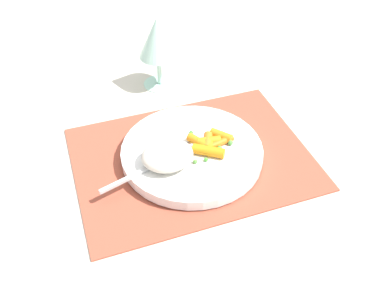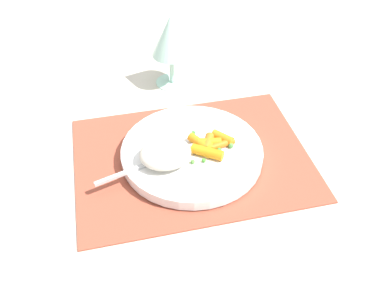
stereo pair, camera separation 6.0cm
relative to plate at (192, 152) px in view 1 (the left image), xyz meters
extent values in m
plane|color=beige|center=(0.00, 0.00, -0.02)|extent=(2.40, 2.40, 0.00)
cube|color=#9E4733|center=(0.00, 0.00, -0.01)|extent=(0.40, 0.30, 0.01)
cylinder|color=white|center=(0.00, 0.00, 0.00)|extent=(0.25, 0.25, 0.02)
ellipsoid|color=beige|center=(-0.05, -0.02, 0.03)|extent=(0.09, 0.08, 0.03)
cylinder|color=orange|center=(0.06, 0.01, 0.02)|extent=(0.04, 0.04, 0.02)
cylinder|color=orange|center=(0.02, 0.00, 0.02)|extent=(0.04, 0.05, 0.02)
cylinder|color=orange|center=(0.03, 0.00, 0.02)|extent=(0.04, 0.02, 0.02)
cylinder|color=orange|center=(0.03, -0.01, 0.02)|extent=(0.03, 0.05, 0.01)
cylinder|color=orange|center=(0.02, -0.02, 0.02)|extent=(0.05, 0.05, 0.02)
cylinder|color=orange|center=(0.05, -0.01, 0.02)|extent=(0.05, 0.02, 0.01)
cylinder|color=orange|center=(0.03, 0.00, 0.02)|extent=(0.03, 0.04, 0.02)
sphere|color=green|center=(0.01, 0.00, 0.01)|extent=(0.01, 0.01, 0.01)
sphere|color=green|center=(0.01, -0.04, 0.01)|extent=(0.01, 0.01, 0.01)
sphere|color=#579B3E|center=(-0.01, -0.04, 0.01)|extent=(0.01, 0.01, 0.01)
sphere|color=#3F8D46|center=(0.01, 0.02, 0.01)|extent=(0.01, 0.01, 0.01)
sphere|color=green|center=(0.01, 0.04, 0.01)|extent=(0.01, 0.01, 0.01)
sphere|color=#4B8D42|center=(0.05, 0.00, 0.01)|extent=(0.01, 0.01, 0.01)
sphere|color=#4D8C3D|center=(0.07, -0.01, 0.01)|extent=(0.01, 0.01, 0.01)
sphere|color=green|center=(0.04, -0.02, 0.01)|extent=(0.01, 0.01, 0.01)
cube|color=silver|center=(0.01, 0.00, 0.01)|extent=(0.05, 0.03, 0.01)
cube|color=silver|center=(-0.09, -0.03, 0.01)|extent=(0.16, 0.05, 0.01)
cylinder|color=#B2E0CC|center=(0.01, 0.24, -0.01)|extent=(0.07, 0.07, 0.00)
cylinder|color=#B2E0CC|center=(0.01, 0.24, 0.02)|extent=(0.01, 0.01, 0.06)
cone|color=#B2E0CC|center=(0.01, 0.24, 0.10)|extent=(0.08, 0.08, 0.08)
camera|label=1|loc=(-0.18, -0.52, 0.51)|focal=40.55mm
camera|label=2|loc=(-0.12, -0.54, 0.51)|focal=40.55mm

